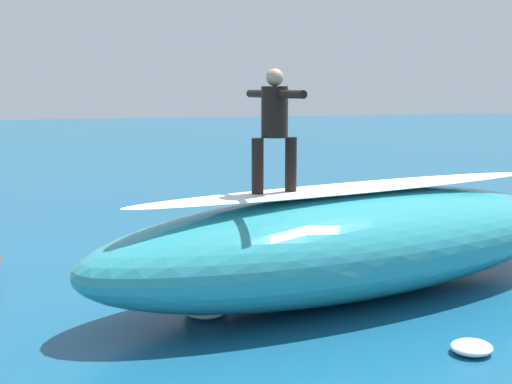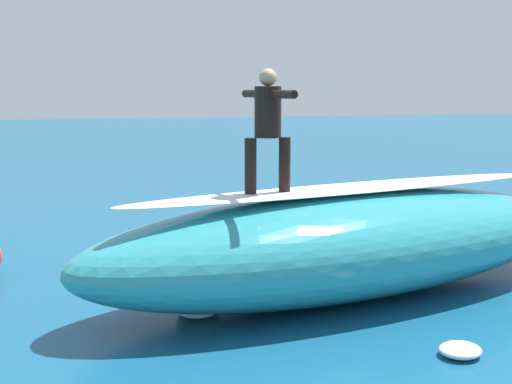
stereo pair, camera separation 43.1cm
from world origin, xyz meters
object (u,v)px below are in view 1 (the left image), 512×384
surfboard_riding (274,196)px  surfer_paddling (246,226)px  surfer_riding (275,121)px  surfboard_paddling (244,233)px

surfboard_riding → surfer_paddling: bearing=-110.1°
surfboard_riding → surfer_paddling: surfboard_riding is taller
surfer_riding → surfboard_paddling: size_ratio=0.74×
surfboard_paddling → surfer_paddling: bearing=180.0°
surfboard_riding → surfboard_paddling: bearing=-109.6°
surfboard_riding → surfboard_paddling: surfboard_riding is taller
surfboard_riding → surfer_paddling: 4.99m
surfboard_riding → surfboard_paddling: 5.15m
surfer_paddling → surfboard_paddling: bearing=-0.0°
surfboard_riding → surfboard_paddling: size_ratio=0.95×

